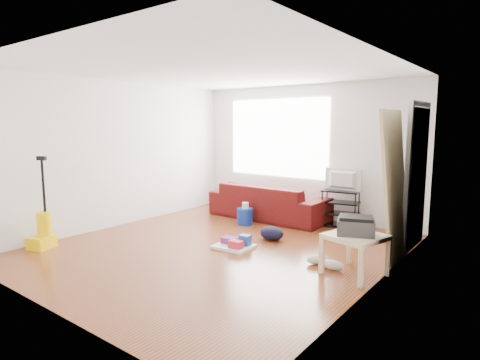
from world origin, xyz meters
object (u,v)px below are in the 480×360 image
Objects in this scene: sofa at (269,218)px; vacuum at (43,231)px; side_table at (355,241)px; bucket at (245,224)px; backpack at (272,240)px; tv_stand at (340,208)px; cleaning_tray at (235,244)px.

vacuum is at bearing 65.95° from sofa.
side_table reaches higher than bucket.
sofa is at bearing 143.13° from side_table.
bucket is 3.24m from vacuum.
tv_stand is at bearing 74.88° from backpack.
side_table is (1.07, -2.06, 0.09)m from tv_stand.
cleaning_tray is (-1.75, -0.05, -0.35)m from side_table.
side_table is 2.52× the size of bucket.
cleaning_tray reaches higher than bucket.
side_table is (2.38, -1.79, 0.41)m from sofa.
vacuum is (-2.20, -1.67, 0.19)m from cleaning_tray.
tv_stand is 1.70m from bucket.
tv_stand is 0.51× the size of vacuum.
side_table is at bearing 1.69° from cleaning_tray.
vacuum is at bearing -132.65° from backpack.
cleaning_tray is at bearing -117.09° from tv_stand.
vacuum reaches higher than side_table.
bucket is 0.22× the size of vacuum.
tv_stand is (1.31, 0.27, 0.32)m from sofa.
bucket reaches higher than backpack.
bucket is 1.07m from backpack.
vacuum reaches higher than tv_stand.
side_table is at bearing 143.13° from sofa.
tv_stand is 2.23m from cleaning_tray.
cleaning_tray is 1.47× the size of backpack.
cleaning_tray is 0.43× the size of vacuum.
backpack is at bearing 158.59° from side_table.
bucket is at bearing 155.03° from side_table.
sofa is 3.13× the size of side_table.
bucket is at bearing 82.36° from sofa.
cleaning_tray is 0.69m from backpack.
side_table is at bearing -71.73° from tv_stand.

